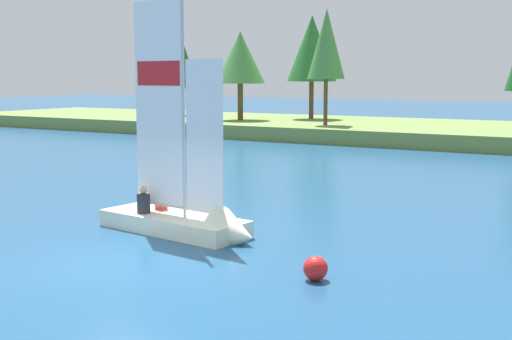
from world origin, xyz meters
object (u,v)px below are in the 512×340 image
(shoreline_tree_midright, at_px, (326,44))
(sailboat, at_px, (194,215))
(channel_buoy, at_px, (316,268))
(shoreline_tree_midleft, at_px, (240,58))
(shoreline_tree_centre, at_px, (312,49))
(shoreline_tree_left, at_px, (182,63))

(shoreline_tree_midright, xyz_separation_m, sailboat, (8.24, -25.28, -5.36))
(channel_buoy, bearing_deg, shoreline_tree_midleft, 124.48)
(shoreline_tree_centre, height_order, sailboat, shoreline_tree_centre)
(shoreline_tree_midright, relative_size, sailboat, 1.06)
(shoreline_tree_midleft, bearing_deg, channel_buoy, -55.52)
(shoreline_tree_left, distance_m, sailboat, 37.81)
(shoreline_tree_midleft, xyz_separation_m, channel_buoy, (19.62, -28.58, -4.95))
(sailboat, bearing_deg, shoreline_tree_midleft, 127.12)
(sailboat, bearing_deg, shoreline_tree_left, 134.52)
(channel_buoy, bearing_deg, sailboat, 156.81)
(shoreline_tree_centre, bearing_deg, channel_buoy, -63.71)
(shoreline_tree_midright, bearing_deg, channel_buoy, -65.38)
(shoreline_tree_midright, xyz_separation_m, channel_buoy, (12.40, -27.07, -5.63))
(shoreline_tree_midleft, relative_size, shoreline_tree_midright, 0.85)
(sailboat, height_order, channel_buoy, sailboat)
(sailboat, relative_size, channel_buoy, 14.19)
(shoreline_tree_left, relative_size, shoreline_tree_midleft, 0.99)
(shoreline_tree_centre, bearing_deg, shoreline_tree_midright, -55.69)
(shoreline_tree_left, height_order, sailboat, shoreline_tree_left)
(shoreline_tree_midleft, xyz_separation_m, shoreline_tree_centre, (3.70, 3.65, 0.67))
(shoreline_tree_midright, bearing_deg, shoreline_tree_centre, 124.31)
(shoreline_tree_midleft, xyz_separation_m, shoreline_tree_midright, (7.22, -1.51, 0.68))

